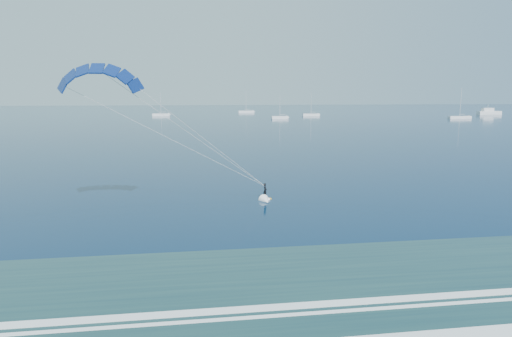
{
  "coord_description": "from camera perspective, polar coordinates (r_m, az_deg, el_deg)",
  "views": [
    {
      "loc": [
        -2.87,
        -12.83,
        11.27
      ],
      "look_at": [
        2.98,
        27.35,
        4.59
      ],
      "focal_mm": 32.0,
      "sensor_mm": 36.0,
      "label": 1
    }
  ],
  "objects": [
    {
      "name": "kitesurfer_rig",
      "position": [
        43.86,
        -8.23,
        4.3
      ],
      "size": [
        21.07,
        9.51,
        14.86
      ],
      "color": "gold",
      "rests_on": "ground"
    },
    {
      "name": "sailboat_1",
      "position": [
        240.8,
        -11.78,
        6.62
      ],
      "size": [
        8.77,
        2.4,
        11.82
      ],
      "color": "white",
      "rests_on": "ground"
    },
    {
      "name": "motor_yacht",
      "position": [
        281.27,
        27.08,
        6.31
      ],
      "size": [
        12.96,
        3.46,
        5.63
      ],
      "color": "white",
      "rests_on": "ground"
    },
    {
      "name": "sailboat_4",
      "position": [
        236.36,
        6.88,
        6.7
      ],
      "size": [
        8.73,
        2.4,
        11.91
      ],
      "color": "white",
      "rests_on": "ground"
    },
    {
      "name": "sailboat_5",
      "position": [
        229.08,
        24.11,
        5.88
      ],
      "size": [
        10.51,
        2.4,
        13.99
      ],
      "color": "white",
      "rests_on": "ground"
    },
    {
      "name": "sailboat_3",
      "position": [
        276.14,
        -1.24,
        7.13
      ],
      "size": [
        9.41,
        2.4,
        12.7
      ],
      "color": "white",
      "rests_on": "ground"
    },
    {
      "name": "sailboat_2",
      "position": [
        208.9,
        2.99,
        6.41
      ],
      "size": [
        7.53,
        2.4,
        10.61
      ],
      "color": "white",
      "rests_on": "ground"
    }
  ]
}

